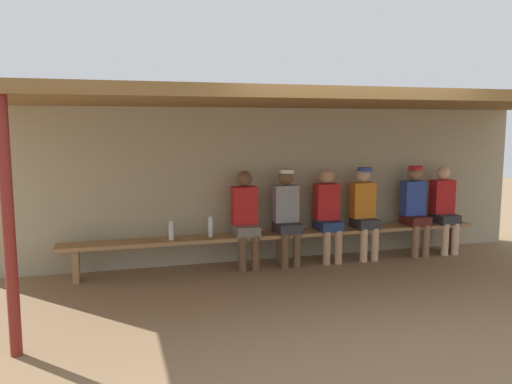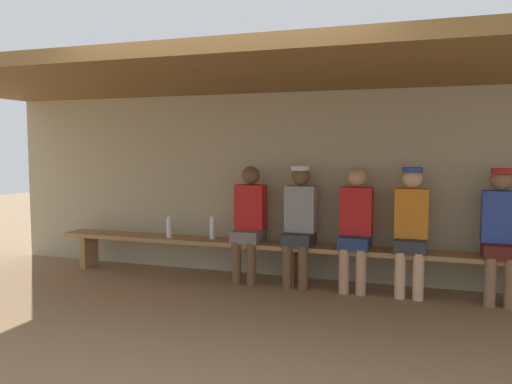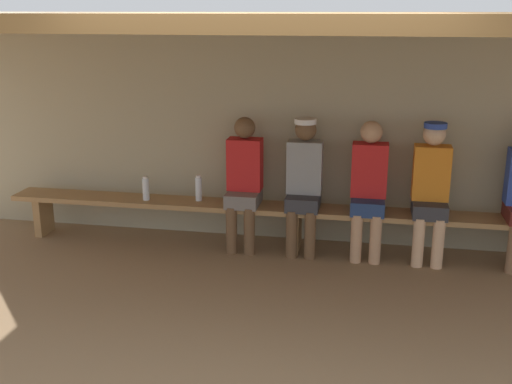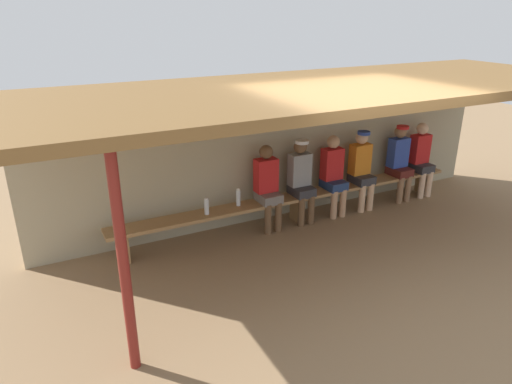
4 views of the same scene
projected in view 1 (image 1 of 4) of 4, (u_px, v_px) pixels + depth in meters
The scene contains 13 objects.
ground_plane at pixel (327, 300), 5.75m from camera, with size 24.00×24.00×0.00m, color #8C6D4C.
back_wall at pixel (273, 184), 7.51m from camera, with size 8.00×0.20×2.20m, color tan.
dugout_roof at pixel (306, 100), 6.12m from camera, with size 8.00×2.80×0.12m, color brown.
support_post at pixel (9, 229), 4.23m from camera, with size 0.10×0.10×2.20m, color maroon.
bench at pixel (282, 238), 7.17m from camera, with size 6.00×0.36×0.46m.
player_with_sunglasses at pixel (444, 206), 7.85m from camera, with size 0.34×0.42×1.34m.
player_in_red at pixel (364, 208), 7.48m from camera, with size 0.34×0.42×1.34m.
player_rightmost at pixel (245, 215), 6.99m from camera, with size 0.34×0.42×1.34m.
player_in_blue at pixel (328, 211), 7.32m from camera, with size 0.34×0.42×1.34m.
player_near_post at pixel (415, 206), 7.71m from camera, with size 0.34×0.42×1.34m.
player_leftmost at pixel (287, 212), 7.15m from camera, with size 0.34×0.42×1.34m.
water_bottle_orange at pixel (171, 231), 6.69m from camera, with size 0.07×0.07×0.25m.
water_bottle_green at pixel (210, 227), 6.91m from camera, with size 0.07×0.07×0.27m.
Camera 1 is at (-2.29, -5.11, 1.95)m, focal length 35.85 mm.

